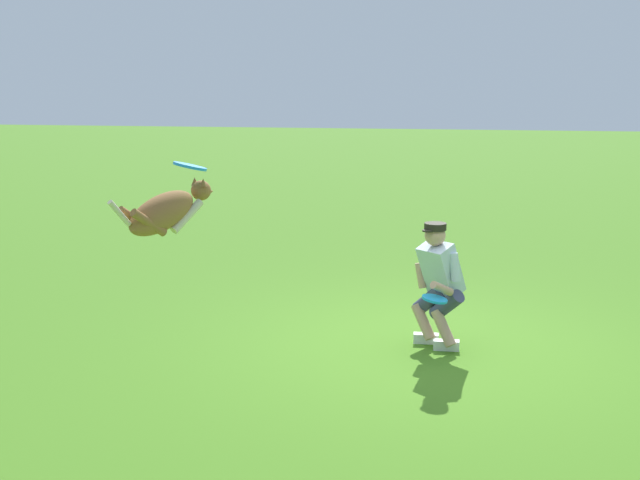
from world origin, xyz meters
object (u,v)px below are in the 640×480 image
object	(u,v)px
frisbee_flying	(190,166)
frisbee_held	(435,299)
person	(438,280)
dog	(166,211)

from	to	relation	value
frisbee_flying	frisbee_held	bearing A→B (deg)	-146.76
frisbee_flying	frisbee_held	distance (m)	2.78
person	frisbee_held	world-z (taller)	person
frisbee_flying	frisbee_held	xyz separation A→B (m)	(-2.00, -1.31, -1.41)
dog	frisbee_held	world-z (taller)	dog
person	frisbee_flying	xyz separation A→B (m)	(2.03, 1.70, 1.32)
frisbee_flying	frisbee_held	size ratio (longest dim) A/B	1.11
dog	frisbee_flying	size ratio (longest dim) A/B	3.31
frisbee_flying	dog	bearing A→B (deg)	38.66
dog	frisbee_flying	distance (m)	0.42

